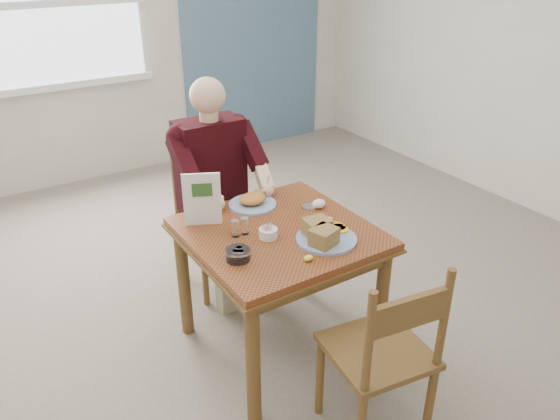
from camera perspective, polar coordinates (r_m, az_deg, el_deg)
floor at (r=3.23m, az=-0.12°, el=-13.80°), size 6.00×6.00×0.00m
wall_back at (r=5.28m, az=-18.87°, el=17.82°), size 5.50×0.00×5.50m
accent_panel at (r=5.87m, az=-2.80°, el=19.90°), size 1.60×0.02×2.80m
lemon_wedge at (r=2.55m, az=2.99°, el=-5.03°), size 0.05×0.04×0.03m
napkin at (r=3.02m, az=4.08°, el=0.66°), size 0.09×0.08×0.05m
metal_dish at (r=3.03m, az=3.08°, el=0.34°), size 0.09×0.09×0.01m
window at (r=5.14m, az=-23.61°, el=19.13°), size 1.72×0.04×1.42m
table at (r=2.86m, az=-0.13°, el=-4.04°), size 0.92×0.92×0.75m
chair_far at (r=3.55m, az=-7.07°, el=-0.67°), size 0.42×0.42×0.95m
chair_near at (r=2.48m, az=10.75°, el=-14.67°), size 0.48×0.48×0.95m
diner at (r=3.34m, az=-6.71°, el=3.80°), size 0.53×0.56×1.39m
near_plate at (r=2.70m, az=4.57°, el=-2.54°), size 0.35×0.35×0.10m
far_plate at (r=3.05m, az=-2.84°, el=0.95°), size 0.34×0.34×0.07m
caddy at (r=2.72m, az=-1.23°, el=-2.42°), size 0.12×0.12×0.07m
shakers at (r=2.74m, az=-4.22°, el=-1.77°), size 0.10×0.05×0.09m
creamer at (r=2.55m, az=-4.40°, el=-4.64°), size 0.15×0.15×0.05m
menu at (r=2.82m, az=-8.14°, el=1.15°), size 0.18×0.10×0.29m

